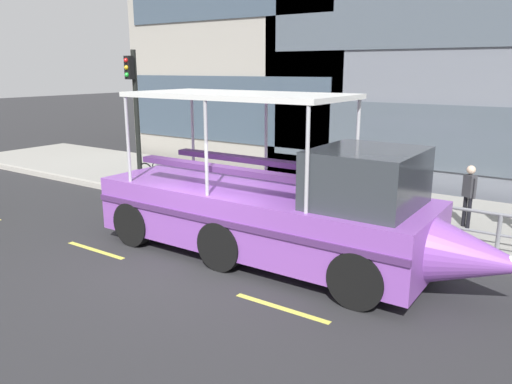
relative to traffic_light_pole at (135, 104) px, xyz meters
The scene contains 9 objects.
ground_plane 7.67m from the traffic_light_pole, 33.02° to the right, with size 120.00×120.00×0.00m, color #2B2B2D.
sidewalk 6.79m from the traffic_light_pole, 15.82° to the left, with size 32.00×4.80×0.18m, color #99968E.
curb_edge 6.62m from the traffic_light_pole, ahead, with size 32.00×0.18×0.18m, color #B2ADA3.
lane_centreline 8.07m from the traffic_light_pole, 37.63° to the right, with size 25.80×0.12×0.01m.
curb_guardrail 7.42m from the traffic_light_pole, ahead, with size 11.70×0.09×0.89m.
traffic_light_pole is the anchor object (origin of this frame).
leaned_bicycle 2.35m from the traffic_light_pole, ahead, with size 1.74×0.46×0.96m.
duck_tour_boat 7.94m from the traffic_light_pole, 21.09° to the right, with size 8.95×2.49×3.41m.
pedestrian_near_bow 10.27m from the traffic_light_pole, ahead, with size 0.36×0.30×1.51m.
Camera 1 is at (6.30, -7.20, 3.89)m, focal length 34.72 mm.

